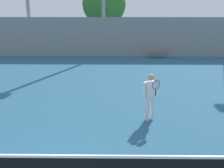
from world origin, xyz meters
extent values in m
cube|color=white|center=(0.00, 0.00, 0.97)|extent=(10.24, 0.04, 0.05)
cylinder|color=silver|center=(2.44, 3.89, 0.39)|extent=(0.14, 0.14, 0.78)
cylinder|color=silver|center=(2.61, 3.99, 0.39)|extent=(0.14, 0.14, 0.78)
cube|color=white|center=(2.52, 3.94, 1.05)|extent=(0.41, 0.35, 0.54)
cylinder|color=white|center=(2.32, 3.83, 1.06)|extent=(0.10, 0.10, 0.52)
cylinder|color=white|center=(2.73, 4.05, 1.06)|extent=(0.10, 0.10, 0.52)
sphere|color=tan|center=(2.52, 3.94, 1.45)|extent=(0.22, 0.22, 0.22)
cylinder|color=black|center=(2.65, 3.69, 1.02)|extent=(0.03, 0.03, 0.22)
torus|color=#28519E|center=(2.65, 3.69, 1.28)|extent=(0.29, 0.17, 0.31)
cylinder|color=silver|center=(2.65, 3.69, 1.28)|extent=(0.24, 0.13, 0.27)
cube|color=brown|center=(4.62, 16.02, 0.41)|extent=(1.72, 0.40, 0.04)
cylinder|color=gray|center=(3.93, 16.02, 0.20)|extent=(0.06, 0.06, 0.39)
cylinder|color=gray|center=(5.31, 16.02, 0.20)|extent=(0.06, 0.06, 0.39)
cube|color=gray|center=(0.00, 16.68, 1.53)|extent=(33.20, 0.06, 3.06)
cylinder|color=brown|center=(0.27, 21.99, 1.26)|extent=(0.50, 0.50, 2.52)
sphere|color=#2D6B28|center=(0.27, 21.99, 4.19)|extent=(4.18, 4.18, 4.18)
camera|label=1|loc=(1.39, -4.18, 3.48)|focal=42.00mm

